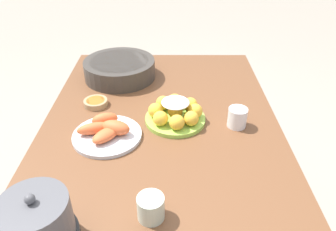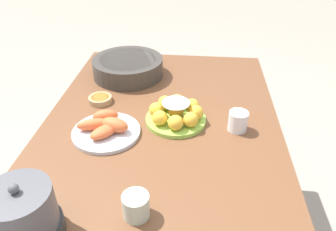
# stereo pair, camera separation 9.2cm
# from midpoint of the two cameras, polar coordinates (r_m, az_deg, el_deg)

# --- Properties ---
(dining_table) EXTENTS (1.35, 0.89, 0.77)m
(dining_table) POSITION_cam_midpoint_polar(r_m,az_deg,el_deg) (1.26, -3.35, -6.07)
(dining_table) COLOR brown
(dining_table) RESTS_ON ground_plane
(cake_plate) EXTENTS (0.23, 0.23, 0.09)m
(cake_plate) POSITION_cam_midpoint_polar(r_m,az_deg,el_deg) (1.22, -0.85, 0.41)
(cake_plate) COLOR #99CC4C
(cake_plate) RESTS_ON dining_table
(serving_bowl) EXTENTS (0.33, 0.33, 0.08)m
(serving_bowl) POSITION_cam_midpoint_polar(r_m,az_deg,el_deg) (1.55, -10.12, 8.05)
(serving_bowl) COLOR #3D3833
(serving_bowl) RESTS_ON dining_table
(sauce_bowl) EXTENTS (0.10, 0.10, 0.02)m
(sauce_bowl) POSITION_cam_midpoint_polar(r_m,az_deg,el_deg) (1.37, -14.39, 2.18)
(sauce_bowl) COLOR tan
(sauce_bowl) RESTS_ON dining_table
(seafood_platter) EXTENTS (0.24, 0.24, 0.06)m
(seafood_platter) POSITION_cam_midpoint_polar(r_m,az_deg,el_deg) (1.17, -12.87, -2.76)
(seafood_platter) COLOR silver
(seafood_platter) RESTS_ON dining_table
(cup_near) EXTENTS (0.07, 0.07, 0.07)m
(cup_near) POSITION_cam_midpoint_polar(r_m,az_deg,el_deg) (1.21, 9.85, -0.40)
(cup_near) COLOR white
(cup_near) RESTS_ON dining_table
(cup_far) EXTENTS (0.07, 0.07, 0.07)m
(cup_far) POSITION_cam_midpoint_polar(r_m,az_deg,el_deg) (0.88, -6.14, -15.76)
(cup_far) COLOR beige
(cup_far) RESTS_ON dining_table
(warming_pot) EXTENTS (0.17, 0.17, 0.18)m
(warming_pot) POSITION_cam_midpoint_polar(r_m,az_deg,el_deg) (0.86, -24.60, -17.29)
(warming_pot) COLOR #2D2D2D
(warming_pot) RESTS_ON dining_table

